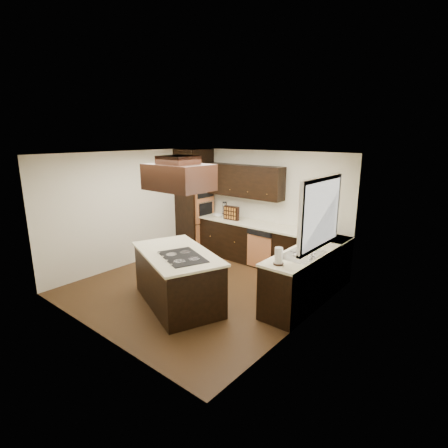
{
  "coord_description": "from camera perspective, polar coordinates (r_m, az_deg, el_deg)",
  "views": [
    {
      "loc": [
        4.27,
        -4.43,
        2.82
      ],
      "look_at": [
        0.1,
        0.6,
        1.15
      ],
      "focal_mm": 28.0,
      "sensor_mm": 36.0,
      "label": 1
    }
  ],
  "objects": [
    {
      "name": "wall_front",
      "position": [
        5.11,
        -20.77,
        -4.53
      ],
      "size": [
        4.2,
        0.02,
        2.5
      ],
      "primitive_type": "cube",
      "color": "beige",
      "rests_on": "ground"
    },
    {
      "name": "window_frame",
      "position": [
        5.57,
        15.45,
        1.68
      ],
      "size": [
        0.06,
        1.32,
        1.12
      ],
      "primitive_type": "cube",
      "color": "silver",
      "rests_on": "wall_right"
    },
    {
      "name": "base_cabinets_back",
      "position": [
        7.9,
        5.21,
        -3.25
      ],
      "size": [
        2.93,
        0.6,
        0.88
      ],
      "primitive_type": "cube",
      "color": "black",
      "rests_on": "floor"
    },
    {
      "name": "window_pane",
      "position": [
        5.56,
        15.72,
        1.64
      ],
      "size": [
        0.0,
        1.2,
        1.0
      ],
      "primitive_type": "cube",
      "color": "white",
      "rests_on": "wall_right"
    },
    {
      "name": "island",
      "position": [
        6.07,
        -7.59,
        -8.88
      ],
      "size": [
        2.03,
        1.58,
        0.88
      ],
      "primitive_type": "cube",
      "rotation": [
        0.0,
        0.0,
        -0.39
      ],
      "color": "black",
      "rests_on": "floor"
    },
    {
      "name": "curtain_right",
      "position": [
        5.96,
        16.65,
        2.9
      ],
      "size": [
        0.02,
        0.34,
        0.9
      ],
      "primitive_type": "cube",
      "color": "#F4E9BB",
      "rests_on": "wall_right"
    },
    {
      "name": "base_cabinets_right",
      "position": [
        6.34,
        13.82,
        -8.15
      ],
      "size": [
        0.6,
        2.4,
        0.88
      ],
      "primitive_type": "cube",
      "color": "black",
      "rests_on": "floor"
    },
    {
      "name": "wall_left",
      "position": [
        7.93,
        -15.25,
        2.4
      ],
      "size": [
        0.02,
        4.2,
        2.5
      ],
      "primitive_type": "cube",
      "color": "beige",
      "rests_on": "ground"
    },
    {
      "name": "dishwasher_front",
      "position": [
        7.53,
        5.76,
        -4.52
      ],
      "size": [
        0.6,
        0.05,
        0.72
      ],
      "primitive_type": "cube",
      "color": "#C87744",
      "rests_on": "floor"
    },
    {
      "name": "countertop_right",
      "position": [
        6.19,
        13.95,
        -4.18
      ],
      "size": [
        0.63,
        2.4,
        0.04
      ],
      "primitive_type": "cube",
      "color": "beige",
      "rests_on": "base_cabinets_right"
    },
    {
      "name": "blender_base",
      "position": [
        8.24,
        0.1,
        1.35
      ],
      "size": [
        0.15,
        0.15,
        0.1
      ],
      "primitive_type": "cylinder",
      "color": "silver",
      "rests_on": "countertop_back"
    },
    {
      "name": "cooktop",
      "position": [
        5.66,
        -6.78,
        -5.34
      ],
      "size": [
        1.0,
        0.84,
        0.01
      ],
      "primitive_type": "cube",
      "rotation": [
        0.0,
        0.0,
        -0.39
      ],
      "color": "black",
      "rests_on": "island_top"
    },
    {
      "name": "hood_duct",
      "position": [
        5.71,
        -7.51,
        10.34
      ],
      "size": [
        0.55,
        0.5,
        0.13
      ],
      "primitive_type": "cube",
      "color": "black",
      "rests_on": "ceiling"
    },
    {
      "name": "curtain_left",
      "position": [
        5.22,
        12.97,
        1.55
      ],
      "size": [
        0.02,
        0.34,
        0.9
      ],
      "primitive_type": "cube",
      "color": "#F4E9BB",
      "rests_on": "wall_right"
    },
    {
      "name": "upper_cabinets",
      "position": [
        7.98,
        3.19,
        7.03
      ],
      "size": [
        2.0,
        0.34,
        0.72
      ],
      "primitive_type": "cube",
      "color": "black",
      "rests_on": "wall_back"
    },
    {
      "name": "range_hood",
      "position": [
        5.74,
        -7.42,
        7.6
      ],
      "size": [
        1.05,
        0.72,
        0.42
      ],
      "primitive_type": "cube",
      "color": "black",
      "rests_on": "ceiling"
    },
    {
      "name": "paper_towel",
      "position": [
        5.33,
        8.9,
        -5.21
      ],
      "size": [
        0.14,
        0.14,
        0.27
      ],
      "primitive_type": "cylinder",
      "rotation": [
        0.0,
        0.0,
        0.18
      ],
      "color": "silver",
      "rests_on": "countertop_right"
    },
    {
      "name": "island_top",
      "position": [
        5.91,
        -7.74,
        -4.78
      ],
      "size": [
        2.11,
        1.67,
        0.04
      ],
      "primitive_type": "cube",
      "rotation": [
        0.0,
        0.0,
        -0.39
      ],
      "color": "beige",
      "rests_on": "island"
    },
    {
      "name": "ceiling",
      "position": [
        6.17,
        -4.37,
        11.4
      ],
      "size": [
        4.2,
        4.2,
        0.02
      ],
      "primitive_type": "cube",
      "color": "silver",
      "rests_on": "ground"
    },
    {
      "name": "spice_rack",
      "position": [
        8.03,
        1.21,
        1.8
      ],
      "size": [
        0.39,
        0.13,
        0.32
      ],
      "primitive_type": "cube",
      "rotation": [
        0.0,
        0.0,
        0.09
      ],
      "color": "black",
      "rests_on": "countertop_back"
    },
    {
      "name": "blender_pitcher",
      "position": [
        8.2,
        0.1,
        2.58
      ],
      "size": [
        0.13,
        0.13,
        0.26
      ],
      "primitive_type": "cone",
      "color": "silver",
      "rests_on": "blender_base"
    },
    {
      "name": "countertop_back",
      "position": [
        7.77,
        5.22,
        -0.04
      ],
      "size": [
        2.93,
        0.63,
        0.04
      ],
      "primitive_type": "cube",
      "color": "beige",
      "rests_on": "base_cabinets_back"
    },
    {
      "name": "floor",
      "position": [
        6.78,
        -3.96,
        -10.39
      ],
      "size": [
        4.2,
        4.2,
        0.02
      ],
      "primitive_type": "cube",
      "color": "#513419",
      "rests_on": "ground"
    },
    {
      "name": "wall_right",
      "position": [
        5.18,
        13.02,
        -3.72
      ],
      "size": [
        0.02,
        4.2,
        2.5
      ],
      "primitive_type": "cube",
      "color": "beige",
      "rests_on": "ground"
    },
    {
      "name": "sink_rim",
      "position": [
        5.88,
        12.59,
        -4.85
      ],
      "size": [
        0.52,
        0.84,
        0.01
      ],
      "primitive_type": "cube",
      "color": "silver",
      "rests_on": "countertop_right"
    },
    {
      "name": "mixing_bowl",
      "position": [
        8.35,
        -0.93,
        1.39
      ],
      "size": [
        0.3,
        0.3,
        0.06
      ],
      "primitive_type": "imported",
      "rotation": [
        0.0,
        0.0,
        0.31
      ],
      "color": "silver",
      "rests_on": "countertop_back"
    },
    {
      "name": "wall_back",
      "position": [
        7.97,
        6.4,
        2.88
      ],
      "size": [
        4.2,
        0.02,
        2.5
      ],
      "primitive_type": "cube",
      "color": "beige",
      "rests_on": "ground"
    },
    {
      "name": "wall_oven_face",
      "position": [
        8.55,
        -3.14,
        2.84
      ],
      "size": [
        0.05,
        0.62,
        0.78
      ],
      "primitive_type": "cube",
      "color": "#C87744",
      "rests_on": "oven_column"
    },
    {
      "name": "soap_bottle",
      "position": [
        6.45,
        14.93,
        -2.32
      ],
      "size": [
        0.13,
        0.13,
        0.21
      ],
      "primitive_type": "imported",
      "rotation": [
        0.0,
        0.0,
        -0.42
      ],
      "color": "silver",
      "rests_on": "countertop_right"
    },
    {
      "name": "oven_column",
      "position": [
        8.8,
        -4.82,
        2.74
      ],
      "size": [
        0.65,
        0.75,
        2.12
      ],
      "primitive_type": "cube",
      "color": "black",
      "rests_on": "floor"
    }
  ]
}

